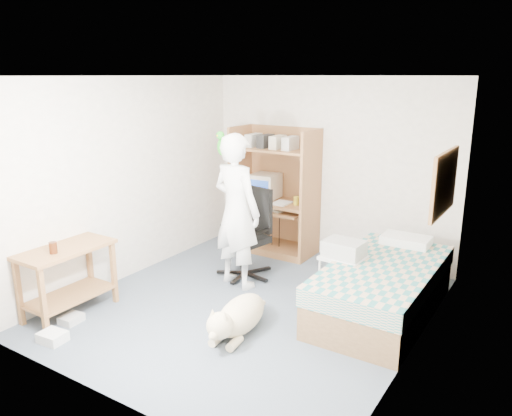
# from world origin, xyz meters

# --- Properties ---
(floor) EXTENTS (4.00, 4.00, 0.00)m
(floor) POSITION_xyz_m (0.00, 0.00, 0.00)
(floor) COLOR #4C5867
(floor) RESTS_ON ground
(wall_back) EXTENTS (3.60, 0.02, 2.50)m
(wall_back) POSITION_xyz_m (0.00, 2.00, 1.25)
(wall_back) COLOR beige
(wall_back) RESTS_ON floor
(wall_right) EXTENTS (0.02, 4.00, 2.50)m
(wall_right) POSITION_xyz_m (1.80, 0.00, 1.25)
(wall_right) COLOR beige
(wall_right) RESTS_ON floor
(wall_left) EXTENTS (0.02, 4.00, 2.50)m
(wall_left) POSITION_xyz_m (-1.80, 0.00, 1.25)
(wall_left) COLOR beige
(wall_left) RESTS_ON floor
(ceiling) EXTENTS (3.60, 4.00, 0.02)m
(ceiling) POSITION_xyz_m (0.00, 0.00, 2.50)
(ceiling) COLOR white
(ceiling) RESTS_ON wall_back
(computer_hutch) EXTENTS (1.20, 0.63, 1.80)m
(computer_hutch) POSITION_xyz_m (-0.70, 1.74, 0.82)
(computer_hutch) COLOR olive
(computer_hutch) RESTS_ON floor
(bed) EXTENTS (1.02, 2.02, 0.66)m
(bed) POSITION_xyz_m (1.30, 0.62, 0.29)
(bed) COLOR brown
(bed) RESTS_ON floor
(side_desk) EXTENTS (0.50, 1.00, 0.75)m
(side_desk) POSITION_xyz_m (-1.55, -1.20, 0.49)
(side_desk) COLOR brown
(side_desk) RESTS_ON floor
(corkboard) EXTENTS (0.04, 0.94, 0.66)m
(corkboard) POSITION_xyz_m (1.77, 0.90, 1.45)
(corkboard) COLOR olive
(corkboard) RESTS_ON wall_right
(office_chair) EXTENTS (0.63, 0.63, 1.13)m
(office_chair) POSITION_xyz_m (-0.50, 0.72, 0.40)
(office_chair) COLOR black
(office_chair) RESTS_ON floor
(person) EXTENTS (0.75, 0.56, 1.87)m
(person) POSITION_xyz_m (-0.46, 0.41, 0.94)
(person) COLOR white
(person) RESTS_ON floor
(parrot) EXTENTS (0.14, 0.24, 0.38)m
(parrot) POSITION_xyz_m (-0.67, 0.43, 1.71)
(parrot) COLOR #1A8213
(parrot) RESTS_ON person
(dog) EXTENTS (0.45, 1.13, 0.42)m
(dog) POSITION_xyz_m (0.24, -0.59, 0.19)
(dog) COLOR beige
(dog) RESTS_ON floor
(printer_cart) EXTENTS (0.49, 0.41, 0.57)m
(printer_cart) POSITION_xyz_m (0.84, 0.61, 0.38)
(printer_cart) COLOR silver
(printer_cart) RESTS_ON floor
(printer) EXTENTS (0.44, 0.35, 0.18)m
(printer) POSITION_xyz_m (0.84, 0.61, 0.66)
(printer) COLOR #A4A4A0
(printer) RESTS_ON printer_cart
(crt_monitor) EXTENTS (0.40, 0.42, 0.35)m
(crt_monitor) POSITION_xyz_m (-0.88, 1.75, 0.95)
(crt_monitor) COLOR beige
(crt_monitor) RESTS_ON computer_hutch
(keyboard) EXTENTS (0.47, 0.22, 0.03)m
(keyboard) POSITION_xyz_m (-0.71, 1.58, 0.67)
(keyboard) COLOR beige
(keyboard) RESTS_ON computer_hutch
(pencil_cup) EXTENTS (0.08, 0.08, 0.12)m
(pencil_cup) POSITION_xyz_m (-0.31, 1.65, 0.82)
(pencil_cup) COLOR gold
(pencil_cup) RESTS_ON computer_hutch
(drink_glass) EXTENTS (0.08, 0.08, 0.12)m
(drink_glass) POSITION_xyz_m (-1.50, -1.37, 0.81)
(drink_glass) COLOR #411C0A
(drink_glass) RESTS_ON side_desk
(floor_box_a) EXTENTS (0.27, 0.22, 0.10)m
(floor_box_a) POSITION_xyz_m (-1.19, -1.70, 0.05)
(floor_box_a) COLOR white
(floor_box_a) RESTS_ON floor
(floor_box_b) EXTENTS (0.20, 0.24, 0.08)m
(floor_box_b) POSITION_xyz_m (-1.36, -1.35, 0.04)
(floor_box_b) COLOR #B5B4B0
(floor_box_b) RESTS_ON floor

